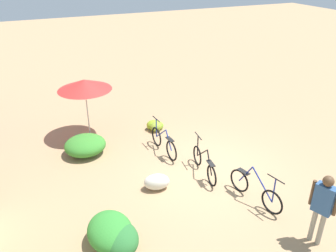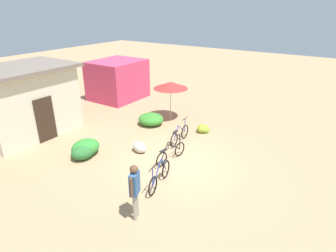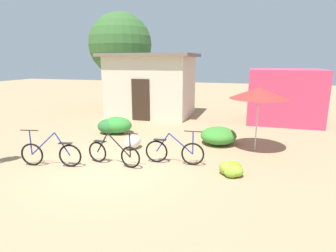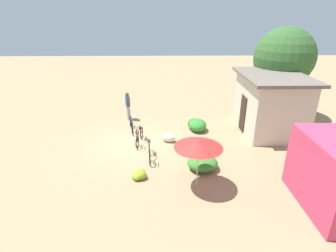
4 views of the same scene
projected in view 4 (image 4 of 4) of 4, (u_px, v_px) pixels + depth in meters
The scene contains 13 objects.
ground_plane at pixel (135, 143), 13.80m from camera, with size 60.00×60.00×0.00m, color tan.
building_low at pixel (270, 103), 14.69m from camera, with size 4.61×3.36×3.19m.
tree_behind_building at pixel (284, 58), 16.07m from camera, with size 3.59×3.59×5.52m.
hedge_bush_front_left at pixel (195, 124), 15.37m from camera, with size 1.00×0.81×0.59m, color #2C6F32.
hedge_bush_front_right at pixel (198, 125), 15.13m from camera, with size 1.23×0.98×0.66m, color #348932.
hedge_bush_mid at pixel (202, 163), 11.40m from camera, with size 1.24×1.31×0.59m, color #39862E.
market_umbrella at pixel (198, 143), 9.64m from camera, with size 1.80×1.80×2.05m.
bicycle_leftmost at pixel (131, 124), 15.13m from camera, with size 1.71×0.39×1.03m.
bicycle_near_pile at pixel (139, 137), 13.67m from camera, with size 1.70×0.28×1.00m.
bicycle_center_loaded at pixel (149, 151), 12.20m from camera, with size 1.69×0.20×0.99m.
banana_pile_on_ground at pixel (139, 175), 10.79m from camera, with size 0.77×0.67×0.35m.
produce_sack at pixel (169, 138), 13.83m from camera, with size 0.70×0.44×0.44m, color silver.
person_vendor at pixel (128, 103), 16.39m from camera, with size 0.55×0.33×1.75m.
Camera 4 is at (12.38, 1.43, 6.23)m, focal length 28.47 mm.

